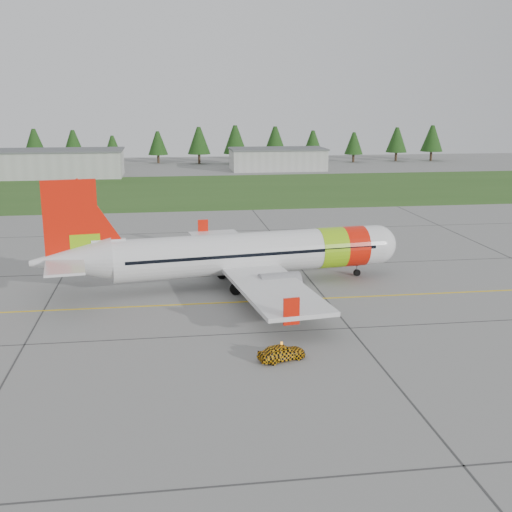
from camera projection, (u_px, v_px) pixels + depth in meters
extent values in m
plane|color=gray|center=(225.00, 335.00, 49.74)|extent=(320.00, 320.00, 0.00)
cylinder|color=silver|center=(252.00, 253.00, 62.58)|extent=(27.06, 7.62, 4.01)
sphere|color=silver|center=(376.00, 244.00, 66.17)|extent=(4.01, 4.01, 4.01)
cone|color=silver|center=(71.00, 261.00, 57.95)|extent=(7.68, 4.96, 4.01)
cube|color=black|center=(379.00, 241.00, 66.17)|extent=(2.00, 2.88, 0.58)
cylinder|color=#87C70E|center=(330.00, 248.00, 64.79)|extent=(3.21, 4.42, 4.09)
cylinder|color=red|center=(352.00, 246.00, 65.45)|extent=(2.80, 4.36, 4.09)
cube|color=silver|center=(247.00, 264.00, 62.72)|extent=(10.09, 33.40, 0.37)
cube|color=red|center=(203.00, 228.00, 77.59)|extent=(1.25, 0.35, 2.06)
cube|color=red|center=(291.00, 311.00, 47.03)|extent=(1.25, 0.35, 2.06)
cylinder|color=gray|center=(247.00, 256.00, 68.55)|extent=(3.96, 2.65, 2.16)
cylinder|color=gray|center=(279.00, 284.00, 57.98)|extent=(3.96, 2.65, 2.16)
cube|color=red|center=(71.00, 223.00, 57.19)|extent=(4.74, 1.01, 7.82)
cube|color=#87C70E|center=(85.00, 247.00, 58.03)|extent=(2.71, 0.79, 2.47)
cube|color=silver|center=(65.00, 259.00, 57.75)|extent=(4.87, 12.17, 0.23)
cylinder|color=slate|center=(357.00, 269.00, 66.20)|extent=(0.19, 0.19, 1.44)
cylinder|color=black|center=(357.00, 272.00, 66.29)|extent=(0.73, 0.38, 0.70)
cylinder|color=slate|center=(230.00, 269.00, 65.39)|extent=(0.23, 0.23, 1.96)
cylinder|color=black|center=(226.00, 273.00, 65.38)|extent=(1.12, 0.60, 1.07)
cylinder|color=slate|center=(244.00, 284.00, 60.01)|extent=(0.23, 0.23, 1.96)
cylinder|color=black|center=(240.00, 289.00, 60.00)|extent=(1.12, 0.60, 1.07)
imported|color=#FFB30E|center=(282.00, 337.00, 44.48)|extent=(1.52, 1.66, 3.40)
cube|color=#30561E|center=(186.00, 190.00, 128.58)|extent=(320.00, 50.00, 0.03)
cube|color=gold|center=(217.00, 303.00, 57.43)|extent=(120.00, 0.25, 0.02)
cube|color=#A8A8A3|center=(53.00, 164.00, 150.65)|extent=(32.00, 14.00, 6.00)
cube|color=#A8A8A3|center=(277.00, 160.00, 166.04)|extent=(24.00, 12.00, 5.20)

